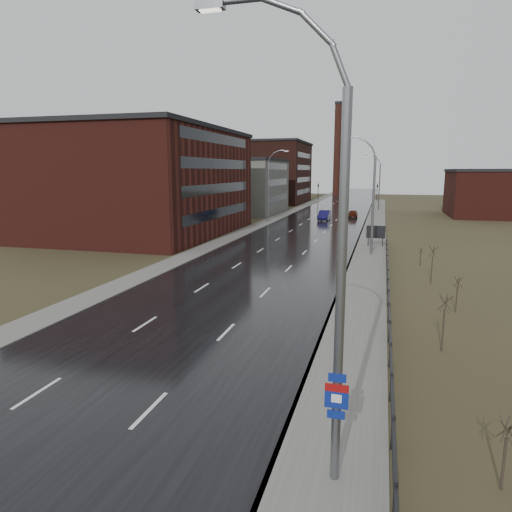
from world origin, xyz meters
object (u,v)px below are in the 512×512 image
Objects in this scene: streetlight_main at (328,258)px; car_far at (353,214)px; car_near at (324,216)px; billboard at (376,233)px.

streetlight_main is 3.00× the size of car_far.
car_near is 1.22× the size of car_far.
streetlight_main is 71.52m from car_far.
car_near is (-8.75, 26.40, -0.83)m from billboard.
car_far is at bearing 53.72° from car_near.
billboard reaches higher than car_near.
car_near is 7.19m from car_far.
streetlight_main reaches higher than billboard.
car_near is at bearing 97.07° from streetlight_main.
billboard is at bearing 89.08° from streetlight_main.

